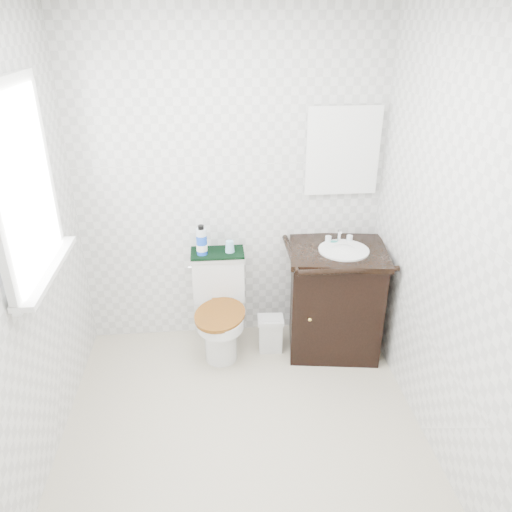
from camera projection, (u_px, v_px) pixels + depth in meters
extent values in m
plane|color=beige|center=(244.00, 441.00, 2.99)|extent=(2.40, 2.40, 0.00)
plane|color=silver|center=(231.00, 187.00, 3.55)|extent=(2.40, 0.00, 2.40)
plane|color=silver|center=(269.00, 453.00, 1.40)|extent=(2.40, 0.00, 2.40)
plane|color=silver|center=(12.00, 272.00, 2.38)|extent=(0.00, 2.40, 2.40)
plane|color=silver|center=(455.00, 254.00, 2.56)|extent=(0.00, 2.40, 2.40)
cube|color=white|center=(21.00, 185.00, 2.45)|extent=(0.02, 0.70, 0.90)
cube|color=silver|center=(343.00, 151.00, 3.48)|extent=(0.50, 0.02, 0.60)
cylinder|color=silver|center=(221.00, 338.00, 3.64)|extent=(0.23, 0.23, 0.36)
cube|color=silver|center=(220.00, 319.00, 3.87)|extent=(0.23, 0.28, 0.36)
cube|color=silver|center=(218.00, 278.00, 3.73)|extent=(0.38, 0.18, 0.34)
cube|color=silver|center=(217.00, 256.00, 3.65)|extent=(0.40, 0.20, 0.03)
cylinder|color=silver|center=(220.00, 320.00, 3.53)|extent=(0.34, 0.34, 0.08)
cylinder|color=brown|center=(220.00, 315.00, 3.51)|extent=(0.44, 0.44, 0.03)
cube|color=black|center=(334.00, 302.00, 3.70)|extent=(0.71, 0.62, 0.78)
cube|color=black|center=(338.00, 252.00, 3.52)|extent=(0.75, 0.67, 0.04)
cylinder|color=silver|center=(344.00, 250.00, 3.48)|extent=(0.35, 0.35, 0.01)
ellipsoid|color=silver|center=(343.00, 257.00, 3.51)|extent=(0.30, 0.30, 0.15)
cylinder|color=silver|center=(339.00, 236.00, 3.60)|extent=(0.02, 0.02, 0.10)
cube|color=silver|center=(270.00, 335.00, 3.77)|extent=(0.18, 0.14, 0.25)
cube|color=silver|center=(271.00, 320.00, 3.71)|extent=(0.20, 0.16, 0.03)
cube|color=black|center=(217.00, 253.00, 3.64)|extent=(0.39, 0.22, 0.02)
cylinder|color=blue|center=(202.00, 245.00, 3.57)|extent=(0.08, 0.08, 0.15)
cylinder|color=silver|center=(201.00, 232.00, 3.53)|extent=(0.08, 0.08, 0.05)
cylinder|color=black|center=(201.00, 227.00, 3.51)|extent=(0.04, 0.04, 0.03)
cone|color=#90CAEC|center=(230.00, 246.00, 3.61)|extent=(0.07, 0.07, 0.09)
ellipsoid|color=#18776C|center=(333.00, 242.00, 3.60)|extent=(0.07, 0.05, 0.02)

